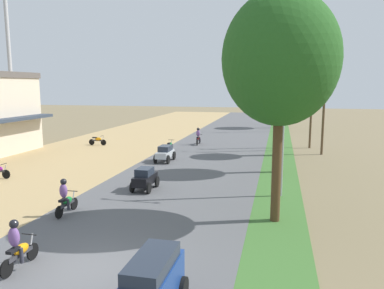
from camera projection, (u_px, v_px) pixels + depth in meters
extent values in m
plane|color=#7A6B4C|center=(91.00, 272.00, 11.85)|extent=(180.00, 180.00, 0.00)
cube|color=#565659|center=(90.00, 271.00, 11.85)|extent=(9.00, 140.00, 0.08)
cylinder|color=black|center=(6.00, 174.00, 23.43)|extent=(0.56, 0.06, 0.56)
cylinder|color=#A5A8AD|center=(5.00, 170.00, 23.40)|extent=(0.26, 0.05, 0.68)
cylinder|color=black|center=(4.00, 164.00, 23.35)|extent=(0.04, 0.54, 0.04)
cylinder|color=black|center=(103.00, 142.00, 36.41)|extent=(0.56, 0.06, 0.56)
cylinder|color=black|center=(92.00, 142.00, 36.69)|extent=(0.56, 0.06, 0.56)
cube|color=#333338|center=(97.00, 140.00, 36.52)|extent=(1.12, 0.12, 0.12)
ellipsoid|color=orange|center=(98.00, 139.00, 36.48)|extent=(0.64, 0.28, 0.32)
cube|color=black|center=(95.00, 138.00, 36.54)|extent=(0.44, 0.20, 0.10)
cylinder|color=#A5A8AD|center=(103.00, 140.00, 36.38)|extent=(0.26, 0.05, 0.68)
cylinder|color=black|center=(102.00, 136.00, 36.34)|extent=(0.04, 0.54, 0.04)
cylinder|color=#4C351E|center=(277.00, 160.00, 15.81)|extent=(0.40, 0.40, 5.30)
ellipsoid|color=#23551D|center=(280.00, 59.00, 15.17)|extent=(4.72, 4.72, 5.42)
cylinder|color=#4C351E|center=(280.00, 135.00, 24.91)|extent=(0.40, 0.40, 5.00)
ellipsoid|color=#255417|center=(282.00, 79.00, 24.34)|extent=(3.46, 3.46, 4.22)
cylinder|color=#4C351E|center=(277.00, 131.00, 30.86)|extent=(0.41, 0.41, 4.05)
ellipsoid|color=#1D6218|center=(279.00, 96.00, 30.42)|extent=(3.03, 3.03, 2.88)
cylinder|color=#4C351E|center=(280.00, 110.00, 50.92)|extent=(0.40, 0.40, 4.94)
ellipsoid|color=#1D6320|center=(281.00, 83.00, 50.38)|extent=(3.79, 3.79, 3.72)
cylinder|color=gray|center=(283.00, 123.00, 19.25)|extent=(0.16, 0.16, 7.62)
cylinder|color=gray|center=(271.00, 50.00, 18.84)|extent=(1.40, 0.08, 0.08)
ellipsoid|color=silver|center=(257.00, 52.00, 19.00)|extent=(0.36, 0.20, 0.14)
cylinder|color=gray|center=(300.00, 49.00, 18.53)|extent=(1.40, 0.08, 0.08)
ellipsoid|color=silver|center=(315.00, 51.00, 18.38)|extent=(0.36, 0.20, 0.14)
cylinder|color=gray|center=(282.00, 110.00, 32.97)|extent=(0.16, 0.16, 7.11)
cylinder|color=gray|center=(275.00, 71.00, 32.59)|extent=(1.40, 0.08, 0.08)
ellipsoid|color=silver|center=(267.00, 72.00, 32.76)|extent=(0.36, 0.20, 0.14)
cylinder|color=gray|center=(292.00, 71.00, 32.28)|extent=(1.40, 0.08, 0.08)
ellipsoid|color=silver|center=(300.00, 71.00, 32.14)|extent=(0.36, 0.20, 0.14)
cylinder|color=gray|center=(282.00, 99.00, 46.45)|extent=(0.16, 0.16, 8.17)
cylinder|color=gray|center=(277.00, 66.00, 45.99)|extent=(1.40, 0.08, 0.08)
ellipsoid|color=silver|center=(271.00, 67.00, 46.16)|extent=(0.36, 0.20, 0.14)
cylinder|color=gray|center=(289.00, 66.00, 45.68)|extent=(1.40, 0.08, 0.08)
ellipsoid|color=silver|center=(295.00, 67.00, 45.54)|extent=(0.36, 0.20, 0.14)
cylinder|color=brown|center=(324.00, 100.00, 31.27)|extent=(0.20, 0.20, 9.13)
cube|color=#473323|center=(327.00, 50.00, 30.64)|extent=(1.80, 0.10, 0.10)
cylinder|color=brown|center=(312.00, 95.00, 34.54)|extent=(0.20, 0.20, 9.76)
cube|color=#473323|center=(314.00, 46.00, 33.86)|extent=(1.80, 0.10, 0.10)
cube|color=navy|center=(154.00, 286.00, 9.27)|extent=(0.95, 2.40, 0.95)
cube|color=#232B38|center=(152.00, 263.00, 9.07)|extent=(0.87, 2.00, 0.35)
cylinder|color=black|center=(146.00, 285.00, 10.30)|extent=(0.12, 0.68, 0.68)
cube|color=black|center=(145.00, 179.00, 20.84)|extent=(0.84, 1.95, 0.50)
cube|color=#232B38|center=(144.00, 172.00, 20.73)|extent=(0.77, 1.10, 0.40)
cylinder|color=black|center=(142.00, 181.00, 21.67)|extent=(0.10, 0.60, 0.60)
cylinder|color=black|center=(157.00, 182.00, 21.46)|extent=(0.10, 0.60, 0.60)
cylinder|color=black|center=(132.00, 187.00, 20.32)|extent=(0.10, 0.60, 0.60)
cylinder|color=black|center=(149.00, 188.00, 20.11)|extent=(0.10, 0.60, 0.60)
cube|color=#B7BCC1|center=(165.00, 154.00, 28.59)|extent=(0.88, 2.25, 0.44)
cube|color=#232B38|center=(165.00, 148.00, 28.62)|extent=(0.81, 1.30, 0.40)
cylinder|color=black|center=(162.00, 155.00, 29.52)|extent=(0.11, 0.64, 0.64)
cylinder|color=black|center=(174.00, 156.00, 29.30)|extent=(0.11, 0.64, 0.64)
cylinder|color=black|center=(155.00, 159.00, 27.96)|extent=(0.11, 0.64, 0.64)
cylinder|color=black|center=(168.00, 160.00, 27.74)|extent=(0.11, 0.64, 0.64)
cylinder|color=black|center=(33.00, 251.00, 12.51)|extent=(0.06, 0.56, 0.56)
cylinder|color=black|center=(6.00, 269.00, 11.31)|extent=(0.06, 0.56, 0.56)
cube|color=#333338|center=(20.00, 254.00, 11.88)|extent=(0.12, 1.12, 0.12)
ellipsoid|color=orange|center=(21.00, 249.00, 11.94)|extent=(0.28, 0.64, 0.32)
cube|color=black|center=(13.00, 250.00, 11.57)|extent=(0.20, 0.44, 0.10)
cylinder|color=#A5A8AD|center=(31.00, 244.00, 12.41)|extent=(0.05, 0.26, 0.68)
cylinder|color=black|center=(29.00, 234.00, 12.29)|extent=(0.54, 0.04, 0.04)
ellipsoid|color=#724C8C|center=(14.00, 237.00, 11.59)|extent=(0.36, 0.28, 0.64)
sphere|color=black|center=(14.00, 224.00, 11.56)|extent=(0.28, 0.28, 0.28)
cylinder|color=#2D2D38|center=(14.00, 255.00, 11.82)|extent=(0.12, 0.12, 0.48)
cylinder|color=#2D2D38|center=(22.00, 256.00, 11.75)|extent=(0.12, 0.12, 0.48)
cylinder|color=black|center=(74.00, 204.00, 17.55)|extent=(0.06, 0.56, 0.56)
cylinder|color=black|center=(59.00, 212.00, 16.36)|extent=(0.06, 0.56, 0.56)
cube|color=#333338|center=(67.00, 204.00, 16.93)|extent=(0.12, 1.12, 0.12)
ellipsoid|color=#14722D|center=(68.00, 200.00, 16.98)|extent=(0.28, 0.64, 0.32)
cube|color=black|center=(63.00, 200.00, 16.62)|extent=(0.20, 0.44, 0.10)
cylinder|color=#A5A8AD|center=(73.00, 198.00, 17.45)|extent=(0.05, 0.26, 0.68)
cylinder|color=black|center=(72.00, 191.00, 17.34)|extent=(0.54, 0.04, 0.04)
ellipsoid|color=#724C8C|center=(63.00, 191.00, 16.63)|extent=(0.36, 0.28, 0.64)
sphere|color=black|center=(63.00, 182.00, 16.61)|extent=(0.28, 0.28, 0.28)
cylinder|color=#2D2D38|center=(63.00, 204.00, 16.86)|extent=(0.12, 0.12, 0.48)
cylinder|color=#2D2D38|center=(68.00, 204.00, 16.80)|extent=(0.12, 0.12, 0.48)
cylinder|color=black|center=(172.00, 147.00, 33.73)|extent=(0.06, 0.56, 0.56)
cylinder|color=black|center=(168.00, 149.00, 32.54)|extent=(0.06, 0.56, 0.56)
cube|color=#333338|center=(170.00, 146.00, 33.10)|extent=(0.12, 1.12, 0.12)
ellipsoid|color=#14722D|center=(170.00, 144.00, 33.16)|extent=(0.28, 0.64, 0.32)
cube|color=black|center=(169.00, 143.00, 32.79)|extent=(0.20, 0.44, 0.10)
cylinder|color=#A5A8AD|center=(172.00, 144.00, 33.63)|extent=(0.05, 0.26, 0.68)
cylinder|color=black|center=(171.00, 140.00, 33.51)|extent=(0.54, 0.04, 0.04)
cylinder|color=black|center=(200.00, 141.00, 37.45)|extent=(0.06, 0.56, 0.56)
cylinder|color=black|center=(197.00, 142.00, 36.26)|extent=(0.06, 0.56, 0.56)
cube|color=#333338|center=(199.00, 140.00, 36.83)|extent=(0.12, 1.12, 0.12)
ellipsoid|color=red|center=(199.00, 138.00, 36.88)|extent=(0.28, 0.64, 0.32)
cube|color=black|center=(198.00, 137.00, 36.52)|extent=(0.20, 0.44, 0.10)
cylinder|color=#A5A8AD|center=(200.00, 138.00, 37.35)|extent=(0.05, 0.26, 0.68)
cylinder|color=black|center=(200.00, 134.00, 37.24)|extent=(0.54, 0.04, 0.04)
ellipsoid|color=#724C8C|center=(198.00, 133.00, 36.53)|extent=(0.36, 0.28, 0.64)
sphere|color=black|center=(198.00, 129.00, 36.51)|extent=(0.28, 0.28, 0.28)
cylinder|color=#2D2D38|center=(197.00, 140.00, 36.76)|extent=(0.12, 0.12, 0.48)
cylinder|color=#2D2D38|center=(200.00, 140.00, 36.70)|extent=(0.12, 0.12, 0.48)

